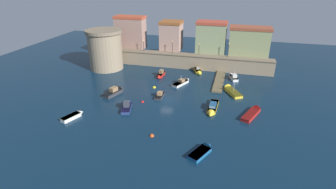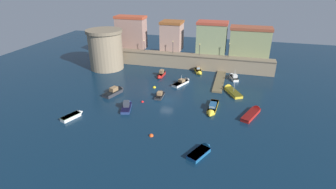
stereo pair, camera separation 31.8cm
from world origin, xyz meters
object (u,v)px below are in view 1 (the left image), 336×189
Objects in this scene: mooring_buoy_2 at (143,102)px; quay_lamp_1 at (172,45)px; moored_boat_10 at (203,150)px; moored_boat_11 at (198,71)px; moored_boat_4 at (253,112)px; mooring_buoy_0 at (154,88)px; moored_boat_3 at (183,82)px; moored_boat_9 at (212,109)px; fortress_tower at (105,49)px; quay_lamp_3 at (229,48)px; quay_lamp_0 at (143,44)px; quay_lamp_2 at (199,47)px; moored_boat_8 at (233,77)px; moored_boat_0 at (74,116)px; moored_boat_2 at (160,94)px; moored_boat_6 at (116,91)px; mooring_buoy_1 at (152,136)px; moored_boat_7 at (161,75)px; moored_boat_5 at (127,105)px; moored_boat_1 at (231,90)px.

quay_lamp_1 is at bearing 88.86° from mooring_buoy_2.
moored_boat_11 is (-6.01, 33.98, 0.20)m from moored_boat_10.
moored_boat_4 is at bearing -47.19° from quay_lamp_1.
moored_boat_10 reaches higher than mooring_buoy_0.
moored_boat_3 reaches higher than moored_boat_9.
moored_boat_11 is (25.33, 2.65, -4.89)m from fortress_tower.
quay_lamp_3 is 0.54× the size of moored_boat_9.
quay_lamp_1 is (8.46, -0.00, 0.16)m from quay_lamp_0.
quay_lamp_2 reaches higher than moored_boat_8.
moored_boat_0 is at bearing -118.58° from quay_lamp_2.
quay_lamp_1 is 0.67× the size of moored_boat_10.
quay_lamp_2 reaches higher than mooring_buoy_0.
quay_lamp_0 is at bearing -122.24° from moored_boat_11.
quay_lamp_0 is 0.75× the size of moored_boat_2.
moored_boat_6 reaches higher than mooring_buoy_1.
moored_boat_7 is at bearing -8.91° from fortress_tower.
moored_boat_0 is 18.39m from moored_boat_2.
moored_boat_8 is (25.57, -5.28, -5.59)m from quay_lamp_0.
moored_boat_4 is 1.29× the size of moored_boat_5.
quay_lamp_1 is 6.09× the size of mooring_buoy_2.
mooring_buoy_2 is (-5.72, 11.43, 0.00)m from mooring_buoy_1.
moored_boat_3 reaches higher than mooring_buoy_2.
mooring_buoy_0 is 1.04× the size of mooring_buoy_1.
quay_lamp_3 is at bearing -17.00° from moored_boat_0.
fortress_tower is at bearing -166.18° from quay_lamp_2.
moored_boat_4 is 24.41m from moored_boat_5.
mooring_buoy_2 is (10.10, 9.24, -0.39)m from moored_boat_0.
moored_boat_11 is (-8.98, 10.19, 0.18)m from moored_boat_1.
moored_boat_3 is at bearing -39.52° from quay_lamp_0.
moored_boat_1 is 10.64m from moored_boat_4.
moored_boat_9 reaches higher than moored_boat_0.
quay_lamp_1 is 36.18m from mooring_buoy_1.
quay_lamp_3 is (15.22, 0.00, 0.18)m from quay_lamp_1.
moored_boat_11 is (-9.15, 1.83, 0.03)m from moored_boat_8.
fortress_tower is 25.08m from mooring_buoy_2.
moored_boat_6 is (-7.73, -21.17, -5.73)m from quay_lamp_1.
moored_boat_7 is at bearing 81.35° from moored_boat_8.
moored_boat_2 is at bearing -50.69° from moored_boat_5.
fortress_tower is 14.57× the size of mooring_buoy_1.
moored_boat_0 is 6.43× the size of mooring_buoy_1.
moored_boat_11 is at bearing -20.69° from moored_boat_2.
moored_boat_1 is (25.40, -13.64, -5.74)m from quay_lamp_0.
fortress_tower is at bearing -169.39° from quay_lamp_3.
moored_boat_5 is 7.62m from moored_boat_6.
moored_boat_7 is (-6.45, 2.85, 0.18)m from moored_boat_3.
moored_boat_0 is 0.93× the size of moored_boat_8.
moored_boat_9 is (-3.05, -10.17, 0.06)m from moored_boat_1.
fortress_tower is 20.36m from mooring_buoy_0.
quay_lamp_1 reaches higher than moored_boat_11.
quay_lamp_0 reaches higher than mooring_buoy_2.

